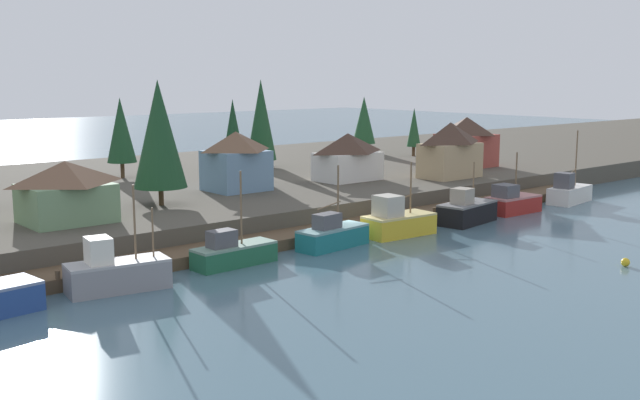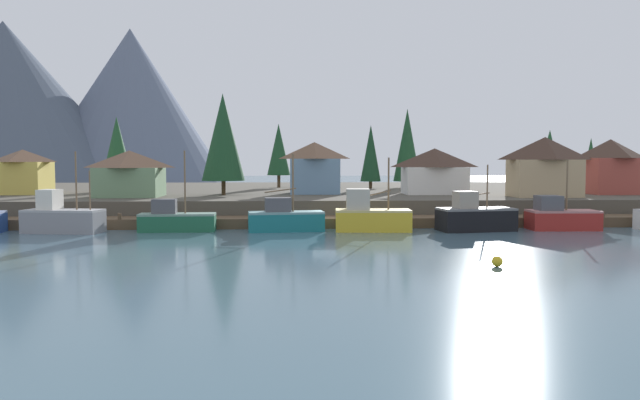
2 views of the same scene
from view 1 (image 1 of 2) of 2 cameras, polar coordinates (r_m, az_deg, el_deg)
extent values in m
cube|color=#476675|center=(86.94, -6.62, -1.09)|extent=(400.00, 400.00, 1.00)
cube|color=brown|center=(72.73, 1.30, -2.28)|extent=(80.00, 4.00, 1.00)
cylinder|color=brown|center=(56.77, -19.14, -5.83)|extent=(0.36, 0.36, 1.60)
cylinder|color=brown|center=(59.98, -12.00, -4.71)|extent=(0.36, 0.36, 1.60)
cylinder|color=brown|center=(64.03, -5.69, -3.66)|extent=(0.36, 0.36, 1.60)
cylinder|color=brown|center=(68.78, -0.20, -2.70)|extent=(0.36, 0.36, 1.60)
cylinder|color=brown|center=(74.08, 4.54, -1.85)|extent=(0.36, 0.36, 1.60)
cylinder|color=brown|center=(79.84, 8.61, -1.12)|extent=(0.36, 0.36, 1.60)
cylinder|color=brown|center=(85.96, 12.12, -0.47)|extent=(0.36, 0.36, 1.60)
cylinder|color=brown|center=(92.37, 15.15, 0.08)|extent=(0.36, 0.36, 1.60)
cylinder|color=brown|center=(99.01, 17.78, 0.56)|extent=(0.36, 0.36, 1.60)
cube|color=#4C473D|center=(96.75, -10.60, 0.93)|extent=(400.00, 56.00, 2.50)
cube|color=gray|center=(55.99, -14.97, -5.64)|extent=(7.45, 3.85, 1.97)
cube|color=#9F9FA2|center=(55.73, -15.02, -4.56)|extent=(7.45, 3.85, 0.20)
cube|color=silver|center=(55.17, -16.35, -3.67)|extent=(1.93, 2.22, 1.85)
cylinder|color=brown|center=(55.51, -13.81, -1.62)|extent=(0.15, 0.15, 5.38)
cylinder|color=brown|center=(56.08, -12.49, -2.38)|extent=(0.13, 0.13, 3.62)
cube|color=#1E5B3D|center=(61.57, -6.46, -4.24)|extent=(7.18, 2.60, 1.51)
cube|color=gray|center=(61.37, -6.48, -3.47)|extent=(7.18, 2.60, 0.20)
cube|color=#4C4C51|center=(60.52, -7.42, -2.91)|extent=(2.28, 1.46, 1.36)
cylinder|color=brown|center=(61.20, -5.97, -0.56)|extent=(0.16, 0.16, 5.94)
cube|color=#196B70|center=(67.42, 0.98, -2.92)|extent=(7.33, 3.25, 1.67)
cube|color=#679496|center=(67.23, 0.98, -2.14)|extent=(7.33, 3.25, 0.20)
cube|color=#4C4C51|center=(66.52, 0.54, -1.59)|extent=(2.58, 1.72, 1.33)
cylinder|color=brown|center=(67.21, 1.37, 0.31)|extent=(0.18, 0.18, 5.48)
cylinder|color=brown|center=(66.45, 0.67, -0.42)|extent=(3.00, 0.45, 0.50)
cube|color=gold|center=(72.90, 5.97, -1.96)|extent=(7.28, 3.56, 1.85)
cube|color=tan|center=(72.71, 5.98, -1.17)|extent=(7.28, 3.56, 0.20)
cube|color=#B2AD9E|center=(71.56, 5.15, -0.44)|extent=(2.30, 2.44, 1.98)
cylinder|color=brown|center=(73.28, 6.86, 0.94)|extent=(0.17, 0.17, 4.94)
cylinder|color=brown|center=(72.75, 6.28, 0.14)|extent=(2.45, 0.27, 0.68)
cube|color=black|center=(79.99, 11.03, -1.02)|extent=(7.50, 4.20, 1.99)
cube|color=slate|center=(79.80, 11.05, -0.25)|extent=(7.50, 4.20, 0.20)
cube|color=gray|center=(78.70, 10.67, 0.29)|extent=(2.17, 2.07, 1.61)
cylinder|color=brown|center=(80.45, 11.50, 1.37)|extent=(0.15, 0.15, 4.12)
cylinder|color=brown|center=(79.73, 11.15, 0.75)|extent=(2.36, 0.46, 0.37)
cube|color=maroon|center=(87.19, 14.34, -0.39)|extent=(6.63, 3.24, 1.70)
cube|color=#AD6C6A|center=(87.04, 14.37, 0.23)|extent=(6.63, 3.24, 0.20)
cube|color=#4C4C51|center=(85.79, 13.81, 0.67)|extent=(2.25, 2.29, 1.42)
cylinder|color=brown|center=(86.95, 14.57, 1.90)|extent=(0.18, 0.18, 4.87)
cube|color=silver|center=(96.12, 18.29, 0.33)|extent=(7.44, 3.84, 1.76)
cube|color=silver|center=(95.98, 18.32, 0.91)|extent=(7.44, 3.84, 0.20)
cube|color=#4C4C51|center=(94.22, 17.94, 1.41)|extent=(1.96, 2.17, 1.84)
cylinder|color=brown|center=(96.88, 18.75, 3.02)|extent=(0.17, 0.17, 6.68)
cylinder|color=brown|center=(96.17, 18.48, 2.02)|extent=(2.34, 0.48, 0.86)
cube|color=#6689A8|center=(84.70, -6.33, 2.22)|extent=(6.21, 5.61, 4.45)
pyramid|color=brown|center=(84.36, -6.37, 4.44)|extent=(6.52, 5.89, 2.12)
cube|color=#9E4238|center=(108.92, 10.95, 3.71)|extent=(6.40, 6.75, 4.54)
pyramid|color=#422D23|center=(108.64, 11.01, 5.53)|extent=(6.72, 7.09, 2.40)
cube|color=silver|center=(92.57, 2.10, 2.55)|extent=(7.64, 4.92, 3.40)
pyramid|color=#422D23|center=(92.27, 2.11, 4.32)|extent=(8.03, 5.17, 2.35)
cube|color=#6B8E66|center=(69.40, -18.55, -0.23)|extent=(7.19, 6.00, 3.39)
pyramid|color=brown|center=(69.02, -18.66, 1.98)|extent=(7.55, 6.30, 2.00)
cube|color=tan|center=(96.22, 9.75, 2.95)|extent=(7.59, 4.52, 4.32)
pyramid|color=#422D23|center=(95.91, 9.81, 5.01)|extent=(7.97, 4.75, 2.62)
cylinder|color=#4C3823|center=(97.99, -14.66, 2.20)|extent=(0.50, 0.50, 1.95)
cone|color=#194223|center=(97.52, -14.78, 5.12)|extent=(3.64, 3.64, 8.06)
cylinder|color=#4C3823|center=(101.46, -6.52, 2.44)|extent=(0.50, 0.50, 1.10)
cone|color=#14381E|center=(100.99, -6.57, 5.15)|extent=(3.10, 3.10, 8.54)
cylinder|color=#4C3823|center=(76.29, -11.88, 0.28)|extent=(0.50, 0.50, 1.79)
cone|color=#194223|center=(75.59, -12.04, 4.90)|extent=(5.23, 5.23, 10.54)
cylinder|color=#4C3823|center=(106.23, -4.42, 2.77)|extent=(0.50, 0.50, 1.06)
cone|color=#194223|center=(105.71, -4.46, 6.05)|extent=(4.18, 4.18, 11.14)
cylinder|color=#4C3823|center=(125.91, 3.31, 3.93)|extent=(0.50, 0.50, 1.57)
cone|color=#1E4C28|center=(125.56, 3.33, 6.04)|extent=(3.81, 3.81, 7.73)
cylinder|color=#4C3823|center=(121.62, 7.06, 3.67)|extent=(0.50, 0.50, 1.54)
cone|color=#1E4C28|center=(121.31, 7.10, 5.47)|extent=(2.23, 2.23, 6.13)
sphere|color=gold|center=(65.71, 22.03, -4.37)|extent=(0.70, 0.70, 0.70)
camera|label=2|loc=(45.69, 59.29, -6.04)|focal=34.32mm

